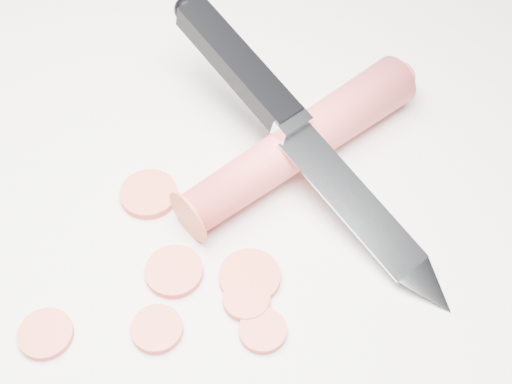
# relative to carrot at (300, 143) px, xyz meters

# --- Properties ---
(ground) EXTENTS (2.40, 2.40, 0.00)m
(ground) POSITION_rel_carrot_xyz_m (-0.04, -0.07, -0.02)
(ground) COLOR white
(ground) RESTS_ON ground
(carrot) EXTENTS (0.15, 0.19, 0.04)m
(carrot) POSITION_rel_carrot_xyz_m (0.00, 0.00, 0.00)
(carrot) COLOR #E84849
(carrot) RESTS_ON ground
(carrot_slice_0) EXTENTS (0.03, 0.03, 0.01)m
(carrot_slice_0) POSITION_rel_carrot_xyz_m (-0.12, -0.18, -0.02)
(carrot_slice_0) COLOR #E8543B
(carrot_slice_0) RESTS_ON ground
(carrot_slice_1) EXTENTS (0.04, 0.04, 0.01)m
(carrot_slice_1) POSITION_rel_carrot_xyz_m (-0.06, -0.12, -0.02)
(carrot_slice_1) COLOR #E8543B
(carrot_slice_1) RESTS_ON ground
(carrot_slice_2) EXTENTS (0.04, 0.04, 0.01)m
(carrot_slice_2) POSITION_rel_carrot_xyz_m (-0.01, -0.11, -0.02)
(carrot_slice_2) COLOR #E8543B
(carrot_slice_2) RESTS_ON ground
(carrot_slice_3) EXTENTS (0.03, 0.03, 0.01)m
(carrot_slice_3) POSITION_rel_carrot_xyz_m (-0.01, -0.13, -0.02)
(carrot_slice_3) COLOR #E8543B
(carrot_slice_3) RESTS_ON ground
(carrot_slice_4) EXTENTS (0.03, 0.03, 0.01)m
(carrot_slice_4) POSITION_rel_carrot_xyz_m (0.01, -0.14, -0.02)
(carrot_slice_4) COLOR #E8543B
(carrot_slice_4) RESTS_ON ground
(carrot_slice_5) EXTENTS (0.04, 0.04, 0.01)m
(carrot_slice_5) POSITION_rel_carrot_xyz_m (-0.10, -0.06, -0.02)
(carrot_slice_5) COLOR #E8543B
(carrot_slice_5) RESTS_ON ground
(carrot_slice_6) EXTENTS (0.03, 0.03, 0.01)m
(carrot_slice_6) POSITION_rel_carrot_xyz_m (-0.06, -0.16, -0.02)
(carrot_slice_6) COLOR #E8543B
(carrot_slice_6) RESTS_ON ground
(kitchen_knife) EXTENTS (0.26, 0.19, 0.08)m
(kitchen_knife) POSITION_rel_carrot_xyz_m (0.01, -0.01, 0.02)
(kitchen_knife) COLOR silver
(kitchen_knife) RESTS_ON ground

